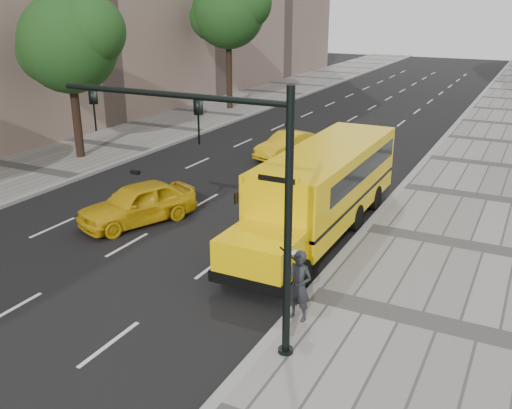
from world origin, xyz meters
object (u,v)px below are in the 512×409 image
at_px(pedestrian, 299,286).
at_px(traffic_signal, 231,185).
at_px(school_bus, 325,183).
at_px(tree_c, 229,11).
at_px(tree_b, 70,43).
at_px(taxi_near, 138,203).
at_px(taxi_far, 288,145).

relative_size(pedestrian, traffic_signal, 0.30).
height_order(pedestrian, traffic_signal, traffic_signal).
bearing_deg(school_bus, tree_c, 127.42).
bearing_deg(traffic_signal, tree_b, 143.79).
height_order(tree_b, traffic_signal, tree_b).
bearing_deg(pedestrian, tree_b, 155.41).
distance_m(tree_b, taxi_near, 11.60).
relative_size(tree_c, traffic_signal, 1.54).
height_order(school_bus, traffic_signal, traffic_signal).
distance_m(pedestrian, traffic_signal, 3.53).
bearing_deg(school_bus, pedestrian, -74.85).
height_order(taxi_far, pedestrian, pedestrian).
relative_size(school_bus, taxi_near, 2.55).
height_order(taxi_near, traffic_signal, traffic_signal).
bearing_deg(tree_b, taxi_near, -35.40).
distance_m(school_bus, pedestrian, 6.83).
height_order(tree_c, school_bus, tree_c).
bearing_deg(pedestrian, tree_c, 128.73).
height_order(tree_c, taxi_far, tree_c).
height_order(taxi_near, taxi_far, taxi_near).
xyz_separation_m(taxi_near, taxi_far, (1.18, 11.28, -0.09)).
height_order(tree_c, pedestrian, tree_c).
bearing_deg(tree_c, traffic_signal, -60.50).
height_order(tree_b, taxi_far, tree_b).
xyz_separation_m(tree_c, pedestrian, (16.68, -26.03, -6.13)).
xyz_separation_m(school_bus, traffic_signal, (0.69, -8.08, 2.33)).
xyz_separation_m(school_bus, pedestrian, (1.78, -6.56, -0.66)).
xyz_separation_m(school_bus, taxi_near, (-6.46, -2.67, -0.99)).
bearing_deg(tree_b, school_bus, -12.62).
xyz_separation_m(pedestrian, traffic_signal, (-1.08, -1.53, 2.99)).
bearing_deg(taxi_far, traffic_signal, -55.23).
xyz_separation_m(taxi_far, pedestrian, (7.06, -15.18, 0.42)).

